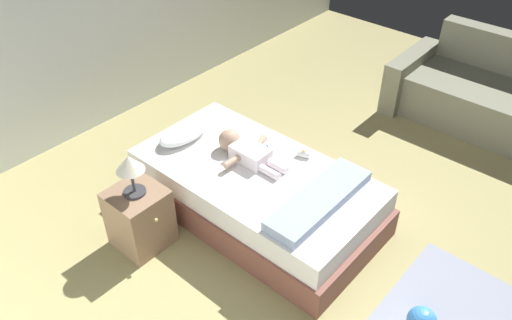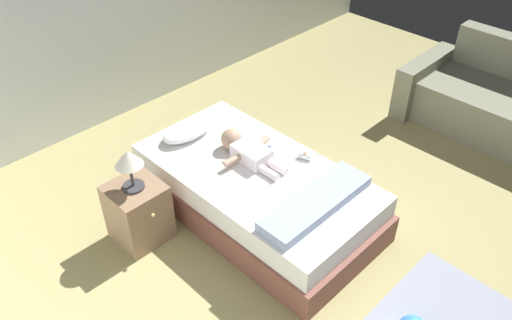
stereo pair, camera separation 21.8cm
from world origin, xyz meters
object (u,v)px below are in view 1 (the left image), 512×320
object	(u,v)px
baby	(244,150)
baby_bottle	(304,154)
bed	(256,192)
pillow	(184,132)
toothbrush	(260,145)
couch	(499,100)
lamp	(130,166)
nightstand	(140,218)

from	to	relation	value
baby	baby_bottle	size ratio (longest dim) A/B	5.40
bed	baby	bearing A→B (deg)	70.73
pillow	toothbrush	distance (m)	0.68
toothbrush	baby_bottle	size ratio (longest dim) A/B	1.02
couch	baby_bottle	world-z (taller)	couch
baby	couch	size ratio (longest dim) A/B	0.32
toothbrush	baby_bottle	bearing A→B (deg)	-71.57
bed	baby_bottle	size ratio (longest dim) A/B	16.78
pillow	lamp	size ratio (longest dim) A/B	1.47
nightstand	pillow	bearing A→B (deg)	21.50
bed	couch	distance (m)	2.90
nightstand	lamp	bearing A→B (deg)	90.00
baby	nightstand	bearing A→B (deg)	163.79
bed	nightstand	xyz separation A→B (m)	(-0.87, 0.46, 0.03)
baby_bottle	couch	bearing A→B (deg)	-19.72
bed	lamp	world-z (taller)	lamp
lamp	pillow	bearing A→B (deg)	21.50
pillow	nightstand	world-z (taller)	pillow
pillow	couch	bearing A→B (deg)	-32.65
baby	toothbrush	distance (m)	0.21
baby	lamp	xyz separation A→B (m)	(-0.93, 0.27, 0.24)
pillow	baby	size ratio (longest dim) A/B	0.76
pillow	toothbrush	xyz separation A→B (m)	(0.35, -0.58, -0.06)
pillow	baby	distance (m)	0.60
toothbrush	couch	size ratio (longest dim) A/B	0.06
bed	pillow	distance (m)	0.83
pillow	lamp	distance (m)	0.88
pillow	toothbrush	bearing A→B (deg)	-58.91
pillow	baby	xyz separation A→B (m)	(0.15, -0.58, 0.01)
baby	couch	distance (m)	2.92
pillow	toothbrush	size ratio (longest dim) A/B	4.01
couch	baby_bottle	size ratio (longest dim) A/B	17.00
bed	baby	world-z (taller)	baby
baby	couch	world-z (taller)	couch
baby	nightstand	xyz separation A→B (m)	(-0.93, 0.27, -0.28)
bed	couch	world-z (taller)	couch
bed	lamp	distance (m)	1.12
couch	lamp	bearing A→B (deg)	157.50
nightstand	baby	bearing A→B (deg)	-16.21
bed	baby_bottle	distance (m)	0.51
pillow	baby	bearing A→B (deg)	-75.65
bed	baby	distance (m)	0.37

